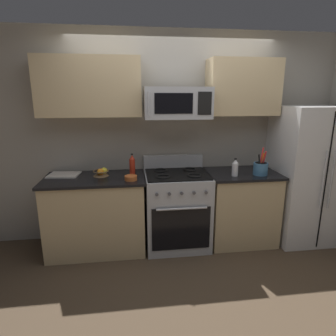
# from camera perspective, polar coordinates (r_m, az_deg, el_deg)

# --- Properties ---
(ground_plane) EXTENTS (16.00, 16.00, 0.00)m
(ground_plane) POSITION_cam_1_polar(r_m,az_deg,el_deg) (3.21, 3.63, -20.46)
(ground_plane) COLOR #473828
(wall_back) EXTENTS (8.00, 0.10, 2.60)m
(wall_back) POSITION_cam_1_polar(r_m,az_deg,el_deg) (3.70, 0.85, 6.15)
(wall_back) COLOR #9E998E
(wall_back) RESTS_ON ground
(counter_left) EXTENTS (1.16, 0.65, 0.91)m
(counter_left) POSITION_cam_1_polar(r_m,az_deg,el_deg) (3.53, -14.17, -8.96)
(counter_left) COLOR tan
(counter_left) RESTS_ON ground
(range_oven) EXTENTS (0.76, 0.70, 1.09)m
(range_oven) POSITION_cam_1_polar(r_m,az_deg,el_deg) (3.54, 1.73, -8.16)
(range_oven) COLOR #B2B5BA
(range_oven) RESTS_ON ground
(counter_right) EXTENTS (0.86, 0.65, 0.91)m
(counter_right) POSITION_cam_1_polar(r_m,az_deg,el_deg) (3.76, 14.29, -7.53)
(counter_right) COLOR tan
(counter_right) RESTS_ON ground
(refrigerator) EXTENTS (0.79, 0.76, 1.71)m
(refrigerator) POSITION_cam_1_polar(r_m,az_deg,el_deg) (4.01, 26.06, -1.20)
(refrigerator) COLOR silver
(refrigerator) RESTS_ON ground
(microwave) EXTENTS (0.75, 0.44, 0.35)m
(microwave) POSITION_cam_1_polar(r_m,az_deg,el_deg) (3.30, 1.82, 12.95)
(microwave) COLOR #B2B5BA
(upper_cabinets_left) EXTENTS (1.15, 0.34, 0.66)m
(upper_cabinets_left) POSITION_cam_1_polar(r_m,az_deg,el_deg) (3.43, -15.48, 15.42)
(upper_cabinets_left) COLOR tan
(upper_cabinets_right) EXTENTS (0.85, 0.34, 0.66)m
(upper_cabinets_right) POSITION_cam_1_polar(r_m,az_deg,el_deg) (3.66, 14.79, 15.37)
(upper_cabinets_right) COLOR tan
(utensil_crock) EXTENTS (0.17, 0.17, 0.33)m
(utensil_crock) POSITION_cam_1_polar(r_m,az_deg,el_deg) (3.55, 18.11, -0.01)
(utensil_crock) COLOR teal
(utensil_crock) RESTS_ON counter_right
(fruit_basket) EXTENTS (0.19, 0.19, 0.10)m
(fruit_basket) POSITION_cam_1_polar(r_m,az_deg,el_deg) (3.42, -13.27, -0.86)
(fruit_basket) COLOR brown
(fruit_basket) RESTS_ON counter_left
(cutting_board) EXTENTS (0.37, 0.31, 0.02)m
(cutting_board) POSITION_cam_1_polar(r_m,az_deg,el_deg) (3.58, -20.20, -1.29)
(cutting_board) COLOR silver
(cutting_board) RESTS_ON counter_left
(bottle_hot_sauce) EXTENTS (0.07, 0.07, 0.25)m
(bottle_hot_sauce) POSITION_cam_1_polar(r_m,az_deg,el_deg) (3.43, -7.20, 0.67)
(bottle_hot_sauce) COLOR red
(bottle_hot_sauce) RESTS_ON counter_left
(bottle_vinegar) EXTENTS (0.07, 0.07, 0.21)m
(bottle_vinegar) POSITION_cam_1_polar(r_m,az_deg,el_deg) (3.41, 13.33, 0.02)
(bottle_vinegar) COLOR silver
(bottle_vinegar) RESTS_ON counter_right
(prep_bowl) EXTENTS (0.14, 0.14, 0.05)m
(prep_bowl) POSITION_cam_1_polar(r_m,az_deg,el_deg) (3.20, -7.48, -1.95)
(prep_bowl) COLOR #D1662D
(prep_bowl) RESTS_ON counter_left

